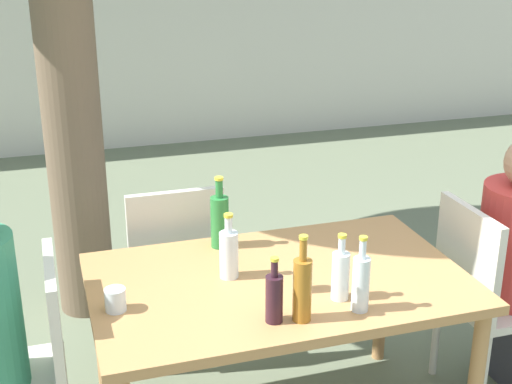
{
  "coord_description": "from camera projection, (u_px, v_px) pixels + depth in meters",
  "views": [
    {
      "loc": [
        -0.82,
        -2.34,
        2.02
      ],
      "look_at": [
        0.0,
        0.3,
        0.99
      ],
      "focal_mm": 50.0,
      "sensor_mm": 36.0,
      "label": 1
    }
  ],
  "objects": [
    {
      "name": "dining_table_front",
      "position": [
        279.0,
        296.0,
        2.8
      ],
      "size": [
        1.46,
        0.91,
        0.74
      ],
      "color": "#B27F4C",
      "rests_on": "ground_plane"
    },
    {
      "name": "patio_chair_0",
      "position": [
        28.0,
        365.0,
        2.58
      ],
      "size": [
        0.44,
        0.44,
        0.93
      ],
      "rotation": [
        0.0,
        0.0,
        -1.57
      ],
      "color": "beige",
      "rests_on": "ground_plane"
    },
    {
      "name": "patio_chair_1",
      "position": [
        486.0,
        290.0,
        3.11
      ],
      "size": [
        0.44,
        0.44,
        0.93
      ],
      "rotation": [
        0.0,
        0.0,
        1.57
      ],
      "color": "beige",
      "rests_on": "ground_plane"
    },
    {
      "name": "patio_chair_2",
      "position": [
        173.0,
        262.0,
        3.38
      ],
      "size": [
        0.44,
        0.44,
        0.93
      ],
      "rotation": [
        0.0,
        0.0,
        3.14
      ],
      "color": "beige",
      "rests_on": "ground_plane"
    },
    {
      "name": "green_bottle_0",
      "position": [
        220.0,
        220.0,
        3.01
      ],
      "size": [
        0.08,
        0.08,
        0.31
      ],
      "color": "#287A38",
      "rests_on": "dining_table_front"
    },
    {
      "name": "amber_bottle_1",
      "position": [
        302.0,
        288.0,
        2.43
      ],
      "size": [
        0.07,
        0.07,
        0.32
      ],
      "color": "#9E661E",
      "rests_on": "dining_table_front"
    },
    {
      "name": "water_bottle_2",
      "position": [
        229.0,
        253.0,
        2.75
      ],
      "size": [
        0.07,
        0.07,
        0.26
      ],
      "color": "silver",
      "rests_on": "dining_table_front"
    },
    {
      "name": "wine_bottle_3",
      "position": [
        274.0,
        297.0,
        2.44
      ],
      "size": [
        0.06,
        0.06,
        0.24
      ],
      "color": "#331923",
      "rests_on": "dining_table_front"
    },
    {
      "name": "water_bottle_4",
      "position": [
        361.0,
        282.0,
        2.5
      ],
      "size": [
        0.06,
        0.06,
        0.29
      ],
      "color": "silver",
      "rests_on": "dining_table_front"
    },
    {
      "name": "water_bottle_5",
      "position": [
        341.0,
        274.0,
        2.59
      ],
      "size": [
        0.07,
        0.07,
        0.26
      ],
      "color": "silver",
      "rests_on": "dining_table_front"
    },
    {
      "name": "drinking_glass_0",
      "position": [
        115.0,
        300.0,
        2.52
      ],
      "size": [
        0.08,
        0.08,
        0.08
      ],
      "color": "silver",
      "rests_on": "dining_table_front"
    },
    {
      "name": "drinking_glass_1",
      "position": [
        301.0,
        278.0,
        2.66
      ],
      "size": [
        0.06,
        0.06,
        0.11
      ],
      "color": "silver",
      "rests_on": "dining_table_front"
    }
  ]
}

